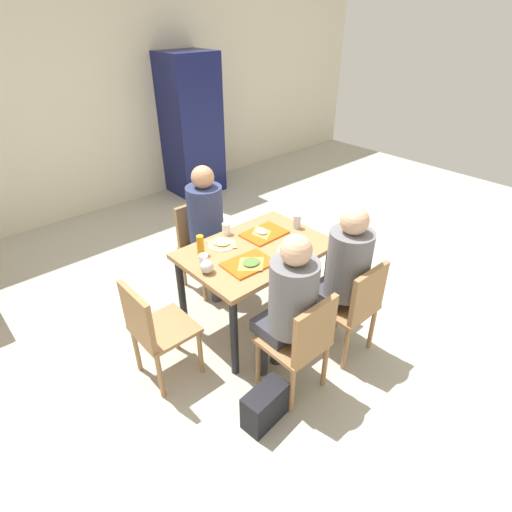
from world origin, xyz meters
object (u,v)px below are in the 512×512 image
(main_table, at_px, (256,259))
(chair_far_side, at_px, (201,240))
(paper_plate_near_edge, at_px, (291,251))
(handbag, at_px, (265,406))
(chair_near_right, at_px, (355,304))
(person_in_brown_jacket, at_px, (343,269))
(drink_fridge, at_px, (191,126))
(plastic_cup_a, at_px, (226,229))
(plastic_cup_c, at_px, (204,261))
(pizza_slice_b, at_px, (262,232))
(paper_plate_center, at_px, (222,245))
(soda_can, at_px, (297,222))
(tray_red_near, at_px, (248,264))
(plastic_cup_b, at_px, (290,258))
(pizza_slice_a, at_px, (251,263))
(foil_bundle, at_px, (207,267))
(chair_left_end, at_px, (153,327))
(person_far_side, at_px, (208,222))
(person_in_red, at_px, (289,302))
(chair_near_left, at_px, (302,341))
(condiment_bottle, at_px, (200,245))
(pizza_slice_c, at_px, (221,243))
(tray_red_far, at_px, (264,234))

(main_table, distance_m, chair_far_side, 0.80)
(paper_plate_near_edge, height_order, handbag, paper_plate_near_edge)
(chair_near_right, relative_size, person_in_brown_jacket, 0.67)
(drink_fridge, bearing_deg, chair_far_side, -123.05)
(chair_far_side, bearing_deg, plastic_cup_a, -93.74)
(chair_near_right, relative_size, plastic_cup_c, 8.39)
(pizza_slice_b, bearing_deg, person_in_brown_jacket, -82.68)
(paper_plate_center, bearing_deg, soda_can, -16.73)
(tray_red_near, xyz_separation_m, plastic_cup_b, (0.23, -0.20, 0.04))
(plastic_cup_c, bearing_deg, pizza_slice_a, -40.29)
(paper_plate_center, relative_size, foil_bundle, 2.20)
(chair_far_side, bearing_deg, chair_left_end, -140.84)
(chair_left_end, xyz_separation_m, paper_plate_near_edge, (1.14, -0.22, 0.26))
(person_far_side, distance_m, paper_plate_near_edge, 0.88)
(main_table, xyz_separation_m, person_in_red, (-0.29, -0.65, 0.09))
(tray_red_near, bearing_deg, paper_plate_center, 85.41)
(chair_near_left, relative_size, person_far_side, 0.67)
(plastic_cup_a, xyz_separation_m, condiment_bottle, (-0.35, -0.12, 0.03))
(chair_near_left, bearing_deg, plastic_cup_b, 54.29)
(person_in_red, distance_m, paper_plate_near_edge, 0.63)
(chair_near_left, distance_m, chair_near_right, 0.58)
(chair_left_end, distance_m, pizza_slice_a, 0.83)
(chair_far_side, relative_size, plastic_cup_c, 8.39)
(chair_near_right, height_order, person_far_side, person_far_side)
(chair_near_right, relative_size, tray_red_near, 2.33)
(chair_near_left, distance_m, plastic_cup_b, 0.63)
(plastic_cup_c, bearing_deg, plastic_cup_b, -39.13)
(person_in_red, relative_size, pizza_slice_c, 4.91)
(chair_near_left, bearing_deg, chair_far_side, 79.53)
(paper_plate_center, distance_m, drink_fridge, 3.04)
(pizza_slice_b, relative_size, plastic_cup_a, 2.19)
(foil_bundle, bearing_deg, plastic_cup_c, 70.12)
(chair_far_side, xyz_separation_m, chair_left_end, (-0.96, -0.79, 0.00))
(person_in_brown_jacket, xyz_separation_m, person_far_side, (-0.29, 1.29, 0.00))
(handbag, bearing_deg, paper_plate_near_edge, 35.48)
(foil_bundle, bearing_deg, chair_near_right, -44.32)
(paper_plate_near_edge, xyz_separation_m, plastic_cup_a, (-0.20, 0.56, 0.05))
(person_in_red, xyz_separation_m, pizza_slice_b, (0.48, 0.79, 0.04))
(pizza_slice_a, relative_size, pizza_slice_b, 0.89)
(chair_far_side, relative_size, paper_plate_near_edge, 3.81)
(plastic_cup_c, bearing_deg, chair_left_end, -173.14)
(person_in_red, distance_m, condiment_bottle, 0.88)
(person_in_brown_jacket, bearing_deg, condiment_bottle, 127.62)
(main_table, bearing_deg, paper_plate_center, 128.27)
(paper_plate_near_edge, distance_m, plastic_cup_a, 0.60)
(main_table, bearing_deg, pizza_slice_a, -140.14)
(tray_red_far, bearing_deg, foil_bundle, -168.60)
(soda_can, bearing_deg, paper_plate_center, 163.27)
(tray_red_near, distance_m, plastic_cup_b, 0.31)
(plastic_cup_c, bearing_deg, chair_near_left, -78.36)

